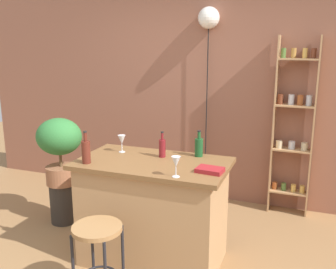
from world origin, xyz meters
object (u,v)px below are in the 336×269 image
Objects in this scene: bar_stool at (98,244)px; bottle_olive_oil at (86,151)px; wine_glass_left at (176,162)px; wine_glass_center at (122,140)px; spice_shelf at (293,126)px; pendant_globe_light at (209,20)px; bottle_vinegar at (199,147)px; cookbook at (210,170)px; bottle_wine_red at (162,148)px; potted_plant at (60,144)px; plant_stool at (64,202)px.

bottle_olive_oil is at bearing 128.38° from bar_stool.
wine_glass_center is at bearing 146.70° from wine_glass_left.
pendant_globe_light is (-1.02, 0.05, 1.17)m from spice_shelf.
bottle_vinegar is 1.00m from bottle_olive_oil.
cookbook is (-0.56, -1.59, -0.07)m from spice_shelf.
wine_glass_left is (-0.01, -0.58, 0.03)m from bottle_vinegar.
wine_glass_center is at bearing 169.31° from cookbook.
cookbook is 0.09× the size of pendant_globe_light.
wine_glass_left is 0.31m from cookbook.
pendant_globe_light reaches higher than wine_glass_left.
cookbook is (0.92, -0.26, -0.10)m from wine_glass_center.
wine_glass_left reaches higher than bar_stool.
bottle_vinegar reaches higher than bottle_wine_red.
spice_shelf is at bearing 59.81° from bar_stool.
spice_shelf is 2.59m from potted_plant.
potted_plant is 3.09× the size of bottle_wine_red.
spice_shelf is at bearing 76.08° from cookbook.
bottle_wine_red reaches higher than plant_stool.
wine_glass_left and wine_glass_center have the same top height.
cookbook is at bearing -74.14° from pendant_globe_light.
wine_glass_left reaches higher than plant_stool.
pendant_globe_light is (1.30, 1.18, 1.98)m from plant_stool.
wine_glass_center is (-0.70, 0.46, 0.00)m from wine_glass_left.
wine_glass_center is (0.85, -0.19, 0.17)m from potted_plant.
bottle_vinegar is 1.15× the size of cookbook.
cookbook is at bearing -26.22° from bottle_wine_red.
bottle_vinegar is 0.33m from bottle_wine_red.
bottle_wine_red is at bearing -155.36° from bottle_vinegar.
potted_plant reaches higher than wine_glass_left.
pendant_globe_light is at bearing 177.31° from spice_shelf.
pendant_globe_light is at bearing 88.38° from bottle_wine_red.
bottle_vinegar is 1.02× the size of bottle_wine_red.
pendant_globe_light is at bearing 42.27° from plant_stool.
wine_glass_center is 1.85m from pendant_globe_light.
potted_plant is (0.00, 0.00, 0.67)m from plant_stool.
bottle_olive_oil is (-1.61, -1.74, 0.02)m from spice_shelf.
bottle_wine_red is 1.82m from pendant_globe_light.
bottle_vinegar is at bearing -2.53° from potted_plant.
bottle_vinegar is at bearing 9.84° from wine_glass_center.
wine_glass_center is (0.85, -0.19, 0.84)m from plant_stool.
spice_shelf is at bearing -2.69° from pendant_globe_light.
bottle_wine_red is 0.41m from wine_glass_center.
spice_shelf reaches higher than bar_stool.
wine_glass_center is at bearing -170.16° from bottle_vinegar.
bottle_olive_oil is 0.83m from wine_glass_left.
wine_glass_left is (0.83, -0.05, 0.01)m from bottle_olive_oil.
potted_plant is 1.29m from bottle_wine_red.
wine_glass_center is at bearing -12.82° from potted_plant.
plant_stool is 1.97m from cookbook.
spice_shelf is at bearing 26.05° from plant_stool.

